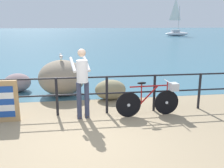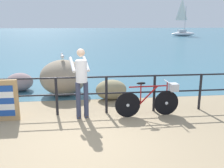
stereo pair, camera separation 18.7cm
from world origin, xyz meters
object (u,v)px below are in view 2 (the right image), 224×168
at_px(breakwater_boulder_right, 111,90).
at_px(sailboat, 183,32).
at_px(folded_deckchair_stack, 1,101).
at_px(breakwater_boulder_left, 20,82).
at_px(person_at_railing, 81,80).
at_px(bicycle, 153,99).
at_px(seagull, 62,56).
at_px(breakwater_boulder_main, 63,77).

distance_m(breakwater_boulder_right, sailboat, 37.75).
height_order(folded_deckchair_stack, breakwater_boulder_left, folded_deckchair_stack).
bearing_deg(person_at_railing, bicycle, -104.54).
height_order(bicycle, seagull, seagull).
relative_size(bicycle, seagull, 4.96).
distance_m(person_at_railing, breakwater_boulder_left, 3.69).
distance_m(folded_deckchair_stack, breakwater_boulder_main, 2.62).
height_order(bicycle, breakwater_boulder_main, breakwater_boulder_main).
xyz_separation_m(bicycle, sailboat, (15.09, 35.73, 0.24)).
height_order(seagull, sailboat, sailboat).
xyz_separation_m(folded_deckchair_stack, breakwater_boulder_left, (-0.23, 2.85, -0.20)).
distance_m(breakwater_boulder_left, seagull, 2.01).
distance_m(folded_deckchair_stack, seagull, 2.66).
bearing_deg(folded_deckchair_stack, person_at_railing, -0.73).
xyz_separation_m(breakwater_boulder_right, sailboat, (16.02, 34.18, 0.39)).
bearing_deg(breakwater_boulder_main, breakwater_boulder_right, -26.49).
bearing_deg(breakwater_boulder_left, folded_deckchair_stack, -85.39).
xyz_separation_m(breakwater_boulder_left, seagull, (1.60, -0.71, 0.99)).
bearing_deg(folded_deckchair_stack, breakwater_boulder_right, 26.85).
xyz_separation_m(bicycle, breakwater_boulder_right, (-0.92, 1.56, -0.15)).
relative_size(folded_deckchair_stack, breakwater_boulder_right, 1.06).
bearing_deg(breakwater_boulder_left, seagull, -23.84).
xyz_separation_m(breakwater_boulder_main, breakwater_boulder_left, (-1.59, 0.62, -0.27)).
distance_m(bicycle, folded_deckchair_stack, 3.82).
distance_m(person_at_railing, breakwater_boulder_right, 1.87).
bearing_deg(breakwater_boulder_right, seagull, 156.21).
distance_m(breakwater_boulder_main, breakwater_boulder_right, 1.74).
xyz_separation_m(folded_deckchair_stack, breakwater_boulder_right, (2.90, 1.47, -0.20)).
distance_m(person_at_railing, folded_deckchair_stack, 2.05).
relative_size(breakwater_boulder_main, breakwater_boulder_right, 1.59).
bearing_deg(breakwater_boulder_main, bicycle, -43.34).
relative_size(folded_deckchair_stack, breakwater_boulder_left, 1.12).
xyz_separation_m(breakwater_boulder_main, seagull, (0.00, -0.09, 0.73)).
relative_size(folded_deckchair_stack, seagull, 3.04).
distance_m(bicycle, breakwater_boulder_main, 3.38).
relative_size(breakwater_boulder_right, sailboat, 0.16).
height_order(breakwater_boulder_left, sailboat, sailboat).
relative_size(breakwater_boulder_main, seagull, 4.55).
bearing_deg(breakwater_boulder_right, breakwater_boulder_main, 153.51).
relative_size(bicycle, person_at_railing, 0.95).
xyz_separation_m(breakwater_boulder_left, breakwater_boulder_right, (3.13, -1.38, -0.00)).
bearing_deg(seagull, breakwater_boulder_left, 56.34).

